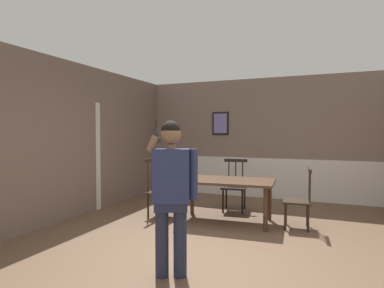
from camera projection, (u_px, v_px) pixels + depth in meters
ground_plane at (213, 249)px, 4.18m from camera, size 7.93×7.93×0.00m
room_back_partition at (264, 140)px, 7.46m from camera, size 5.69×0.17×2.76m
room_left_partition at (48, 141)px, 5.23m from camera, size 0.13×7.21×2.76m
dining_table at (225, 185)px, 5.44m from camera, size 1.68×1.02×0.72m
chair_near_window at (160, 190)px, 5.83m from camera, size 0.47×0.47×1.05m
chair_by_doorway at (299, 200)px, 5.07m from camera, size 0.45×0.45×0.96m
chair_at_table_head at (234, 186)px, 6.25m from camera, size 0.51×0.51×0.99m
person_figure at (172, 188)px, 3.36m from camera, size 0.49×0.35×1.65m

